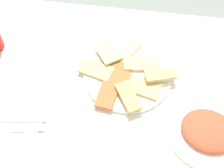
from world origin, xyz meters
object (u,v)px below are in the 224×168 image
at_px(fork, 19,120).
at_px(paper_napkin, 18,126).
at_px(pide_platter, 127,74).
at_px(dining_table, 102,112).
at_px(spoon, 15,130).
at_px(salad_plate_greens, 208,132).

bearing_deg(fork, paper_napkin, 81.60).
xyz_separation_m(pide_platter, fork, (0.31, 0.21, -0.01)).
relative_size(dining_table, spoon, 6.39).
distance_m(dining_table, pide_platter, 0.16).
xyz_separation_m(pide_platter, paper_napkin, (0.31, 0.23, -0.01)).
distance_m(salad_plate_greens, fork, 0.57).
height_order(dining_table, pide_platter, pide_platter).
relative_size(dining_table, pide_platter, 3.27).
height_order(salad_plate_greens, fork, salad_plate_greens).
xyz_separation_m(dining_table, salad_plate_greens, (-0.33, 0.08, 0.11)).
bearing_deg(fork, dining_table, -162.31).
height_order(dining_table, spoon, spoon).
distance_m(paper_napkin, fork, 0.02).
distance_m(pide_platter, spoon, 0.39).
distance_m(salad_plate_greens, spoon, 0.57).
height_order(dining_table, fork, fork).
bearing_deg(fork, salad_plate_greens, 175.17).
xyz_separation_m(dining_table, paper_napkin, (0.23, 0.13, 0.09)).
bearing_deg(salad_plate_greens, fork, 3.58).
height_order(pide_platter, paper_napkin, pide_platter).
height_order(paper_napkin, spoon, spoon).
xyz_separation_m(paper_napkin, spoon, (0.00, 0.02, 0.00)).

